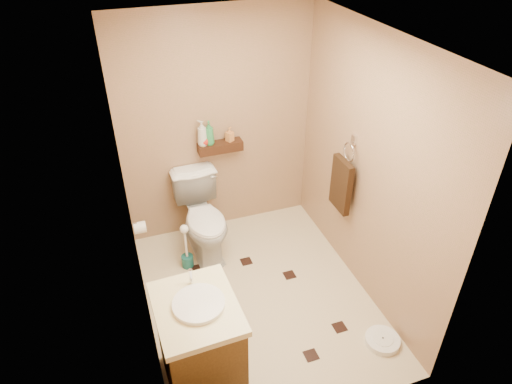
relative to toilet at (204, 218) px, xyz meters
name	(u,v)px	position (x,y,z in m)	size (l,w,h in m)	color
ground	(258,297)	(0.29, -0.83, -0.42)	(2.50, 2.50, 0.00)	beige
wall_back	(217,128)	(0.29, 0.42, 0.78)	(2.00, 0.04, 2.40)	#A1775C
wall_front	(330,303)	(0.29, -2.08, 0.78)	(2.00, 0.04, 2.40)	#A1775C
wall_left	(132,217)	(-0.71, -0.83, 0.78)	(0.04, 2.50, 2.40)	#A1775C
wall_right	(368,170)	(1.29, -0.83, 0.78)	(0.04, 2.50, 2.40)	#A1775C
ceiling	(259,40)	(0.29, -0.83, 1.98)	(2.00, 2.50, 0.02)	white
wall_shelf	(220,147)	(0.29, 0.34, 0.60)	(0.46, 0.14, 0.10)	#38190F
floor_accents	(265,298)	(0.35, -0.87, -0.41)	(1.14, 1.44, 0.01)	black
toilet	(204,218)	(0.00, 0.00, 0.00)	(0.47, 0.82, 0.84)	white
vanity	(200,344)	(-0.40, -1.51, 0.02)	(0.59, 0.70, 0.97)	brown
bathroom_scale	(382,340)	(1.11, -1.67, -0.39)	(0.38, 0.38, 0.06)	white
toilet_brush	(187,252)	(-0.24, -0.19, -0.23)	(0.12, 0.12, 0.52)	#175C5A
towel_ring	(342,182)	(1.21, -0.58, 0.53)	(0.12, 0.30, 0.76)	silver
toilet_paper	(140,228)	(-0.65, -0.18, 0.18)	(0.12, 0.11, 0.12)	white
bottle_a	(202,133)	(0.12, 0.34, 0.79)	(0.10, 0.10, 0.27)	beige
bottle_b	(203,139)	(0.12, 0.34, 0.72)	(0.07, 0.07, 0.15)	#E9F633
bottle_c	(204,139)	(0.13, 0.34, 0.72)	(0.11, 0.11, 0.14)	red
bottle_d	(209,133)	(0.19, 0.34, 0.78)	(0.10, 0.10, 0.25)	#2C8549
bottle_e	(230,134)	(0.40, 0.34, 0.73)	(0.07, 0.07, 0.15)	#CE8344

